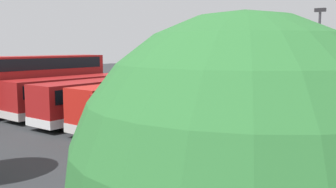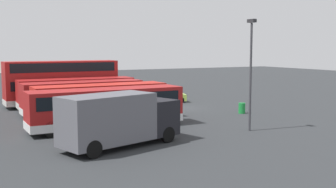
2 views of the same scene
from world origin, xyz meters
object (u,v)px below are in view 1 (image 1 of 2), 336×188
lamp_post_tall (318,57)px  bus_single_deck_near_end (177,109)px  car_hatchback_silver (153,93)px  bus_double_decker_fifth (42,81)px  bus_single_deck_third (101,98)px  box_truck_blue (255,122)px  bus_single_deck_second (142,102)px  waste_bin_yellow (255,101)px  bus_single_deck_fourth (73,94)px

lamp_post_tall → bus_single_deck_near_end: bearing=58.7°
car_hatchback_silver → lamp_post_tall: size_ratio=0.54×
bus_double_decker_fifth → lamp_post_tall: bearing=-156.1°
bus_single_deck_third → box_truck_blue: box_truck_blue is taller
bus_single_deck_second → waste_bin_yellow: (-2.24, -12.44, -1.15)m
box_truck_blue → waste_bin_yellow: box_truck_blue is taller
bus_single_deck_third → car_hatchback_silver: bearing=-68.7°
bus_single_deck_third → waste_bin_yellow: 14.17m
bus_single_deck_third → bus_single_deck_fourth: bearing=-7.0°
bus_single_deck_fourth → box_truck_blue: size_ratio=1.39×
bus_double_decker_fifth → waste_bin_yellow: bearing=-134.4°
bus_single_deck_third → lamp_post_tall: (-12.47, -8.44, 2.98)m
bus_single_deck_near_end → box_truck_blue: box_truck_blue is taller
bus_single_deck_fourth → bus_single_deck_near_end: bearing=175.9°
bus_single_deck_third → box_truck_blue: 12.90m
bus_single_deck_second → box_truck_blue: bearing=167.9°
bus_single_deck_second → lamp_post_tall: (-8.86, -8.02, 2.98)m
bus_single_deck_fourth → waste_bin_yellow: bus_single_deck_fourth is taller
bus_single_deck_second → bus_single_deck_fourth: size_ratio=0.98×
bus_single_deck_second → car_hatchback_silver: size_ratio=2.53×
bus_single_deck_fourth → lamp_post_tall: size_ratio=1.40×
waste_bin_yellow → box_truck_blue: bearing=115.8°
bus_single_deck_near_end → box_truck_blue: size_ratio=1.44×
bus_double_decker_fifth → car_hatchback_silver: (-2.83, -10.69, -1.75)m
bus_single_deck_third → bus_double_decker_fifth: 6.99m
bus_single_deck_third → lamp_post_tall: 15.35m
bus_single_deck_fourth → box_truck_blue: box_truck_blue is taller
bus_single_deck_second → box_truck_blue: (-9.20, 1.98, 0.09)m
bus_double_decker_fifth → bus_single_deck_third: bearing=-178.6°
bus_double_decker_fifth → box_truck_blue: bearing=176.0°
box_truck_blue → waste_bin_yellow: bearing=-64.2°
bus_single_deck_fourth → lamp_post_tall: bearing=-153.7°
bus_single_deck_second → waste_bin_yellow: bus_single_deck_second is taller
bus_single_deck_near_end → lamp_post_tall: 10.67m
box_truck_blue → bus_single_deck_near_end: bearing=-12.4°
car_hatchback_silver → bus_double_decker_fifth: bearing=75.2°
bus_single_deck_third → lamp_post_tall: bearing=-145.9°
box_truck_blue → lamp_post_tall: bearing=-88.1°
waste_bin_yellow → bus_double_decker_fifth: bearing=45.6°
waste_bin_yellow → lamp_post_tall: bearing=146.3°
bus_single_deck_second → lamp_post_tall: 12.32m
bus_single_deck_near_end → bus_single_deck_third: size_ratio=1.08×
bus_single_deck_second → bus_double_decker_fifth: bus_double_decker_fifth is taller
bus_double_decker_fifth → waste_bin_yellow: bus_double_decker_fifth is taller
bus_single_deck_second → car_hatchback_silver: bearing=-52.6°
box_truck_blue → lamp_post_tall: lamp_post_tall is taller
lamp_post_tall → waste_bin_yellow: (6.62, -4.42, -4.13)m
bus_single_deck_near_end → lamp_post_tall: lamp_post_tall is taller
bus_single_deck_third → lamp_post_tall: lamp_post_tall is taller
bus_single_deck_near_end → bus_double_decker_fifth: bearing=-0.6°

